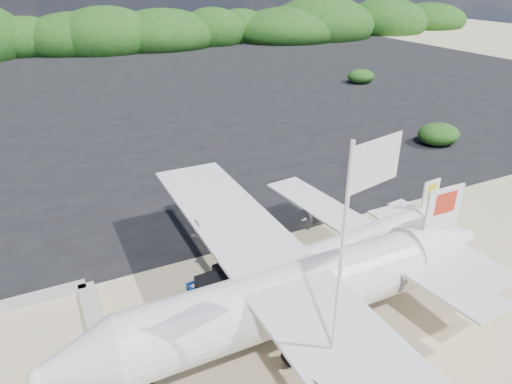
% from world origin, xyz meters
% --- Properties ---
extents(ground, '(160.00, 160.00, 0.00)m').
position_xyz_m(ground, '(0.00, 0.00, 0.00)').
color(ground, beige).
extents(asphalt_apron, '(90.00, 50.00, 0.04)m').
position_xyz_m(asphalt_apron, '(0.00, 30.00, 0.00)').
color(asphalt_apron, '#B2B2B2').
rests_on(asphalt_apron, ground).
extents(vegetation_band, '(124.00, 8.00, 4.40)m').
position_xyz_m(vegetation_band, '(0.00, 55.00, 0.00)').
color(vegetation_band, '#B2B2B2').
rests_on(vegetation_band, ground).
extents(baggage_cart, '(2.91, 1.96, 1.35)m').
position_xyz_m(baggage_cart, '(-0.61, 1.85, 0.00)').
color(baggage_cart, '#0A38A3').
rests_on(baggage_cart, ground).
extents(crew_a, '(0.71, 0.55, 1.72)m').
position_xyz_m(crew_a, '(0.91, 5.28, 0.86)').
color(crew_a, '#111341').
rests_on(crew_a, ground).
extents(crew_b, '(0.86, 0.69, 1.71)m').
position_xyz_m(crew_b, '(1.50, 5.14, 0.86)').
color(crew_b, '#111341').
rests_on(crew_b, ground).
extents(aircraft_large, '(15.46, 15.46, 4.63)m').
position_xyz_m(aircraft_large, '(11.32, 22.71, 0.00)').
color(aircraft_large, '#B2B2B2').
rests_on(aircraft_large, ground).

